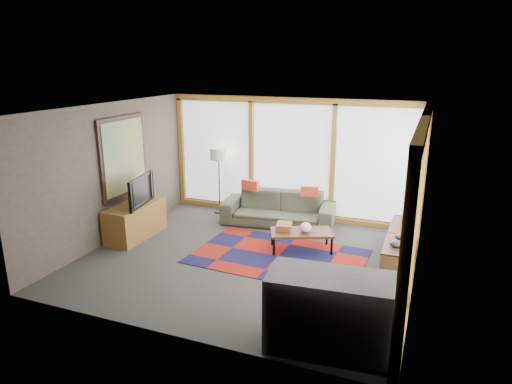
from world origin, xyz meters
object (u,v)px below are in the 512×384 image
at_px(bar_counter, 331,313).
at_px(floor_lamp, 219,181).
at_px(television, 137,191).
at_px(sofa, 278,208).
at_px(tv_console, 135,221).
at_px(bookshelf, 397,247).
at_px(coffee_table, 301,241).

bearing_deg(bar_counter, floor_lamp, 124.98).
bearing_deg(television, sofa, -62.71).
relative_size(floor_lamp, tv_console, 1.11).
bearing_deg(tv_console, television, -16.33).
relative_size(bookshelf, tv_console, 1.50).
bearing_deg(floor_lamp, coffee_table, -31.26).
height_order(floor_lamp, television, floor_lamp).
xyz_separation_m(floor_lamp, bookshelf, (3.99, -1.25, -0.49)).
bearing_deg(floor_lamp, sofa, -9.03).
xyz_separation_m(floor_lamp, tv_console, (-0.86, -1.96, -0.41)).
distance_m(bookshelf, bar_counter, 2.93).
bearing_deg(television, coffee_table, -90.13).
height_order(sofa, television, television).
bearing_deg(coffee_table, bar_counter, -67.12).
xyz_separation_m(sofa, coffee_table, (0.84, -1.18, -0.16)).
height_order(floor_lamp, tv_console, floor_lamp).
distance_m(bookshelf, television, 4.86).
distance_m(coffee_table, bookshelf, 1.67).
bearing_deg(bookshelf, television, -171.19).
distance_m(sofa, bookshelf, 2.70).
xyz_separation_m(coffee_table, television, (-3.09, -0.57, 0.77)).
xyz_separation_m(floor_lamp, coffee_table, (2.33, -1.42, -0.56)).
xyz_separation_m(coffee_table, bar_counter, (1.15, -2.72, 0.29)).
xyz_separation_m(television, bar_counter, (4.24, -2.14, -0.48)).
relative_size(coffee_table, television, 1.09).
bearing_deg(sofa, bookshelf, -28.84).
xyz_separation_m(sofa, bar_counter, (1.99, -3.90, 0.14)).
distance_m(sofa, coffee_table, 1.46).
height_order(bookshelf, tv_console, tv_console).
bearing_deg(coffee_table, floor_lamp, 148.74).
distance_m(tv_console, bar_counter, 4.86).
xyz_separation_m(floor_lamp, television, (-0.76, -1.99, 0.22)).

